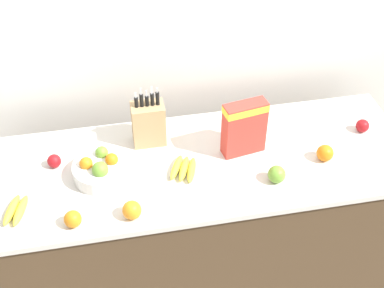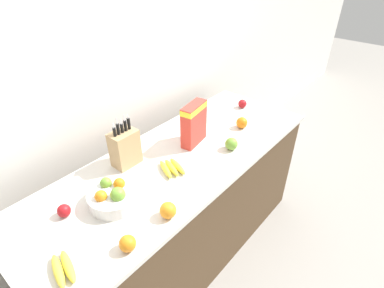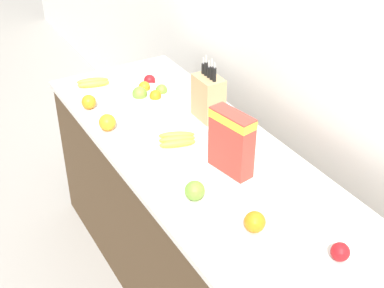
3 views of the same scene
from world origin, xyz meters
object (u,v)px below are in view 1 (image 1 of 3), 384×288
banana_bunch_right (16,210)px  orange_front_center (132,210)px  apple_near_bananas (277,174)px  cereal_box (244,126)px  orange_by_cereal (325,153)px  banana_bunch_left (184,169)px  apple_leftmost (54,161)px  apple_rightmost (362,126)px  knife_block (148,123)px  orange_front_right (73,219)px  fruit_bowl (101,169)px

banana_bunch_right → orange_front_center: (0.48, -0.11, 0.02)m
apple_near_bananas → orange_front_center: 0.67m
cereal_box → orange_by_cereal: size_ratio=3.45×
banana_bunch_left → banana_bunch_right: 0.76m
cereal_box → banana_bunch_right: 1.08m
orange_front_center → cereal_box: bearing=29.6°
apple_leftmost → apple_rightmost: 1.52m
apple_rightmost → orange_front_center: size_ratio=0.82×
knife_block → banana_bunch_right: (-0.62, -0.36, -0.09)m
knife_block → banana_bunch_left: size_ratio=1.60×
cereal_box → orange_front_center: cereal_box is taller
knife_block → cereal_box: bearing=-19.8°
banana_bunch_right → orange_front_center: bearing=-13.4°
apple_rightmost → apple_leftmost: bearing=178.9°
apple_near_bananas → orange_by_cereal: (0.27, 0.10, -0.00)m
banana_bunch_right → banana_bunch_left: bearing=8.9°
knife_block → apple_leftmost: 0.48m
apple_leftmost → orange_front_right: size_ratio=0.86×
banana_bunch_right → fruit_bowl: bearing=22.9°
fruit_bowl → apple_leftmost: (-0.21, 0.11, -0.01)m
knife_block → apple_near_bananas: size_ratio=4.00×
cereal_box → apple_rightmost: bearing=-7.3°
apple_rightmost → banana_bunch_left: bearing=-172.6°
banana_bunch_right → knife_block: bearing=30.4°
apple_rightmost → orange_front_right: 1.49m
cereal_box → banana_bunch_left: 0.35m
apple_rightmost → banana_bunch_right: bearing=-171.9°
fruit_bowl → apple_rightmost: fruit_bowl is taller
banana_bunch_right → orange_front_center: 0.50m
orange_front_center → apple_near_bananas: bearing=7.9°
cereal_box → orange_by_cereal: (0.36, -0.14, -0.11)m
cereal_box → apple_near_bananas: cereal_box is taller
knife_block → apple_leftmost: bearing=-168.3°
orange_by_cereal → banana_bunch_right: bearing=-177.1°
orange_by_cereal → orange_front_right: orange_by_cereal is taller
banana_bunch_right → apple_near_bananas: bearing=-1.2°
fruit_bowl → apple_near_bananas: 0.80m
orange_by_cereal → banana_bunch_left: bearing=176.1°
banana_bunch_right → orange_by_cereal: bearing=2.9°
knife_block → orange_front_center: knife_block is taller
banana_bunch_left → orange_by_cereal: 0.67m
cereal_box → apple_rightmost: 0.64m
apple_leftmost → apple_rightmost: size_ratio=0.96×
knife_block → cereal_box: size_ratio=1.17×
knife_block → apple_leftmost: (-0.46, -0.10, -0.08)m
banana_bunch_right → orange_by_cereal: (1.42, 0.07, 0.02)m
fruit_bowl → knife_block: bearing=39.9°
fruit_bowl → orange_front_center: 0.29m
orange_front_center → orange_by_cereal: (0.93, 0.19, -0.00)m
apple_near_bananas → knife_block: bearing=143.7°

